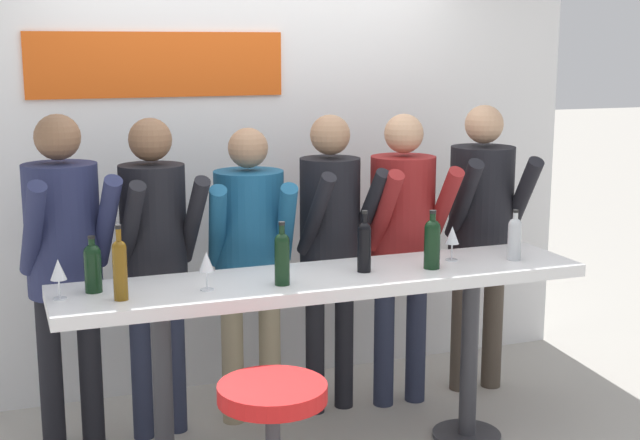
{
  "coord_description": "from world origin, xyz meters",
  "views": [
    {
      "loc": [
        -1.45,
        -3.85,
        2.04
      ],
      "look_at": [
        0.0,
        0.08,
        1.21
      ],
      "focal_mm": 50.0,
      "sensor_mm": 36.0,
      "label": 1
    }
  ],
  "objects_px": {
    "tasting_table": "(326,304)",
    "bar_stool": "(273,440)",
    "wine_bottle_3": "(515,237)",
    "wine_glass_2": "(452,236)",
    "wine_bottle_0": "(364,244)",
    "wine_bottle_1": "(120,267)",
    "person_center_left": "(250,245)",
    "wine_bottle_2": "(93,266)",
    "person_right": "(482,217)",
    "wine_glass_0": "(206,263)",
    "person_center": "(331,230)",
    "wine_bottle_4": "(432,241)",
    "wine_bottle_5": "(282,256)",
    "wine_glass_1": "(58,271)",
    "person_far_left": "(64,247)",
    "person_left": "(155,242)",
    "person_center_right": "(403,228)"
  },
  "relations": [
    {
      "from": "person_center",
      "to": "wine_bottle_5",
      "type": "bearing_deg",
      "value": -131.27
    },
    {
      "from": "wine_bottle_0",
      "to": "wine_bottle_5",
      "type": "height_order",
      "value": "wine_bottle_0"
    },
    {
      "from": "bar_stool",
      "to": "person_left",
      "type": "relative_size",
      "value": 0.43
    },
    {
      "from": "person_far_left",
      "to": "wine_bottle_0",
      "type": "distance_m",
      "value": 1.47
    },
    {
      "from": "person_right",
      "to": "wine_bottle_2",
      "type": "distance_m",
      "value": 2.32
    },
    {
      "from": "tasting_table",
      "to": "wine_bottle_3",
      "type": "distance_m",
      "value": 1.04
    },
    {
      "from": "wine_bottle_1",
      "to": "wine_glass_1",
      "type": "relative_size",
      "value": 1.86
    },
    {
      "from": "person_left",
      "to": "person_center_right",
      "type": "bearing_deg",
      "value": -9.27
    },
    {
      "from": "bar_stool",
      "to": "person_center_right",
      "type": "distance_m",
      "value": 1.74
    },
    {
      "from": "wine_bottle_1",
      "to": "wine_glass_1",
      "type": "distance_m",
      "value": 0.27
    },
    {
      "from": "wine_bottle_5",
      "to": "wine_glass_0",
      "type": "relative_size",
      "value": 1.66
    },
    {
      "from": "wine_glass_1",
      "to": "wine_glass_2",
      "type": "height_order",
      "value": "same"
    },
    {
      "from": "person_far_left",
      "to": "wine_bottle_1",
      "type": "distance_m",
      "value": 0.7
    },
    {
      "from": "tasting_table",
      "to": "bar_stool",
      "type": "distance_m",
      "value": 0.88
    },
    {
      "from": "wine_glass_2",
      "to": "wine_bottle_3",
      "type": "bearing_deg",
      "value": -18.17
    },
    {
      "from": "wine_bottle_3",
      "to": "person_left",
      "type": "bearing_deg",
      "value": 159.25
    },
    {
      "from": "wine_bottle_5",
      "to": "wine_glass_0",
      "type": "height_order",
      "value": "wine_bottle_5"
    },
    {
      "from": "person_center_left",
      "to": "wine_bottle_5",
      "type": "height_order",
      "value": "person_center_left"
    },
    {
      "from": "person_center_left",
      "to": "wine_glass_2",
      "type": "relative_size",
      "value": 9.11
    },
    {
      "from": "person_right",
      "to": "wine_glass_0",
      "type": "relative_size",
      "value": 9.59
    },
    {
      "from": "wine_bottle_1",
      "to": "wine_bottle_5",
      "type": "bearing_deg",
      "value": -0.49
    },
    {
      "from": "person_center",
      "to": "wine_bottle_3",
      "type": "height_order",
      "value": "person_center"
    },
    {
      "from": "wine_bottle_2",
      "to": "wine_glass_0",
      "type": "distance_m",
      "value": 0.5
    },
    {
      "from": "wine_glass_1",
      "to": "person_center",
      "type": "bearing_deg",
      "value": 21.58
    },
    {
      "from": "wine_glass_2",
      "to": "person_left",
      "type": "bearing_deg",
      "value": 158.71
    },
    {
      "from": "wine_bottle_1",
      "to": "wine_glass_2",
      "type": "xyz_separation_m",
      "value": [
        1.67,
        0.14,
        -0.02
      ]
    },
    {
      "from": "bar_stool",
      "to": "wine_bottle_1",
      "type": "bearing_deg",
      "value": 131.6
    },
    {
      "from": "tasting_table",
      "to": "wine_bottle_4",
      "type": "bearing_deg",
      "value": -7.35
    },
    {
      "from": "person_center",
      "to": "person_right",
      "type": "distance_m",
      "value": 0.94
    },
    {
      "from": "person_center_left",
      "to": "wine_bottle_4",
      "type": "bearing_deg",
      "value": -31.53
    },
    {
      "from": "wine_bottle_4",
      "to": "wine_glass_1",
      "type": "bearing_deg",
      "value": 177.6
    },
    {
      "from": "person_center_right",
      "to": "wine_bottle_1",
      "type": "bearing_deg",
      "value": -156.86
    },
    {
      "from": "person_center",
      "to": "wine_bottle_0",
      "type": "height_order",
      "value": "person_center"
    },
    {
      "from": "tasting_table",
      "to": "wine_bottle_5",
      "type": "relative_size",
      "value": 8.75
    },
    {
      "from": "wine_bottle_0",
      "to": "wine_glass_1",
      "type": "xyz_separation_m",
      "value": [
        -1.41,
        0.02,
        -0.01
      ]
    },
    {
      "from": "tasting_table",
      "to": "wine_bottle_3",
      "type": "xyz_separation_m",
      "value": [
        1.0,
        -0.06,
        0.27
      ]
    },
    {
      "from": "person_right",
      "to": "wine_bottle_1",
      "type": "relative_size",
      "value": 5.17
    },
    {
      "from": "wine_bottle_0",
      "to": "wine_bottle_4",
      "type": "bearing_deg",
      "value": -9.31
    },
    {
      "from": "person_far_left",
      "to": "wine_glass_0",
      "type": "height_order",
      "value": "person_far_left"
    },
    {
      "from": "wine_bottle_0",
      "to": "wine_bottle_1",
      "type": "xyz_separation_m",
      "value": [
        -1.17,
        -0.08,
        0.01
      ]
    },
    {
      "from": "person_right",
      "to": "wine_bottle_5",
      "type": "distance_m",
      "value": 1.6
    },
    {
      "from": "person_center_left",
      "to": "wine_bottle_2",
      "type": "bearing_deg",
      "value": -138.27
    },
    {
      "from": "person_left",
      "to": "person_center_right",
      "type": "distance_m",
      "value": 1.37
    },
    {
      "from": "tasting_table",
      "to": "person_center",
      "type": "relative_size",
      "value": 1.54
    },
    {
      "from": "person_left",
      "to": "tasting_table",
      "type": "bearing_deg",
      "value": -46.93
    },
    {
      "from": "person_center",
      "to": "wine_glass_0",
      "type": "height_order",
      "value": "person_center"
    },
    {
      "from": "person_right",
      "to": "wine_bottle_1",
      "type": "distance_m",
      "value": 2.27
    },
    {
      "from": "person_left",
      "to": "wine_bottle_5",
      "type": "height_order",
      "value": "person_left"
    },
    {
      "from": "wine_bottle_0",
      "to": "wine_bottle_2",
      "type": "bearing_deg",
      "value": 176.2
    },
    {
      "from": "wine_bottle_0",
      "to": "wine_bottle_1",
      "type": "distance_m",
      "value": 1.17
    }
  ]
}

